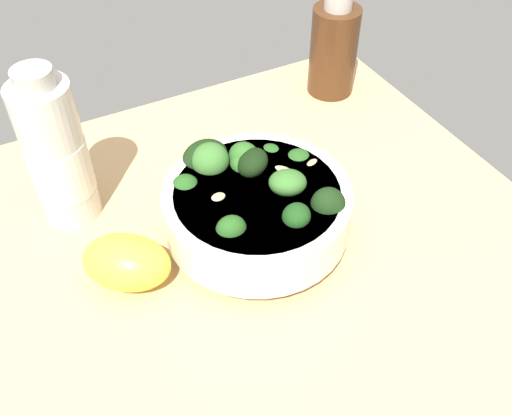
# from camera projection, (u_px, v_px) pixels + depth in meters

# --- Properties ---
(ground_plane) EXTENTS (0.57, 0.57, 0.03)m
(ground_plane) POSITION_uv_depth(u_px,v_px,m) (265.00, 259.00, 0.58)
(ground_plane) COLOR tan
(bowl_of_broccoli) EXTENTS (0.18, 0.18, 0.09)m
(bowl_of_broccoli) POSITION_uv_depth(u_px,v_px,m) (254.00, 204.00, 0.55)
(bowl_of_broccoli) COLOR silver
(bowl_of_broccoli) RESTS_ON ground_plane
(lemon_wedge) EXTENTS (0.10, 0.10, 0.05)m
(lemon_wedge) POSITION_uv_depth(u_px,v_px,m) (127.00, 262.00, 0.52)
(lemon_wedge) COLOR yellow
(lemon_wedge) RESTS_ON ground_plane
(bottle_tall) EXTENTS (0.06, 0.06, 0.17)m
(bottle_tall) POSITION_uv_depth(u_px,v_px,m) (57.00, 156.00, 0.55)
(bottle_tall) COLOR beige
(bottle_tall) RESTS_ON ground_plane
(bottle_short) EXTENTS (0.06, 0.06, 0.13)m
(bottle_short) POSITION_uv_depth(u_px,v_px,m) (334.00, 48.00, 0.72)
(bottle_short) COLOR #472814
(bottle_short) RESTS_ON ground_plane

